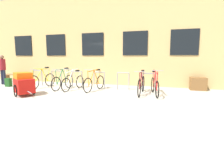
# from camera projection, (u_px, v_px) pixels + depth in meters

# --- Properties ---
(ground_plane) EXTENTS (42.00, 42.00, 0.00)m
(ground_plane) POSITION_uv_depth(u_px,v_px,m) (63.00, 96.00, 6.62)
(ground_plane) COLOR #B2ADA0
(storefront_building) EXTENTS (28.00, 7.39, 5.17)m
(storefront_building) POSITION_uv_depth(u_px,v_px,m) (111.00, 44.00, 12.84)
(storefront_building) COLOR tan
(storefront_building) RESTS_ON ground
(bike_rack) EXTENTS (6.61, 0.05, 0.84)m
(bike_rack) POSITION_uv_depth(u_px,v_px,m) (88.00, 78.00, 8.30)
(bike_rack) COLOR gray
(bike_rack) RESTS_ON ground
(bicycle_white) EXTENTS (0.44, 1.71, 1.04)m
(bicycle_white) POSITION_uv_depth(u_px,v_px,m) (73.00, 82.00, 7.90)
(bicycle_white) COLOR black
(bicycle_white) RESTS_ON ground
(bicycle_green) EXTENTS (0.44, 1.63, 1.05)m
(bicycle_green) POSITION_uv_depth(u_px,v_px,m) (63.00, 81.00, 8.06)
(bicycle_green) COLOR black
(bicycle_green) RESTS_ON ground
(bicycle_yellow) EXTENTS (0.44, 1.75, 1.05)m
(bicycle_yellow) POSITION_uv_depth(u_px,v_px,m) (42.00, 80.00, 8.46)
(bicycle_yellow) COLOR black
(bicycle_yellow) RESTS_ON ground
(bicycle_maroon) EXTENTS (0.44, 1.83, 1.02)m
(bicycle_maroon) POSITION_uv_depth(u_px,v_px,m) (141.00, 85.00, 6.98)
(bicycle_maroon) COLOR black
(bicycle_maroon) RESTS_ON ground
(bicycle_red) EXTENTS (0.50, 1.71, 1.07)m
(bicycle_red) POSITION_uv_depth(u_px,v_px,m) (155.00, 86.00, 6.81)
(bicycle_red) COLOR black
(bicycle_red) RESTS_ON ground
(bicycle_orange) EXTENTS (0.50, 1.69, 1.03)m
(bicycle_orange) POSITION_uv_depth(u_px,v_px,m) (94.00, 82.00, 7.70)
(bicycle_orange) COLOR black
(bicycle_orange) RESTS_ON ground
(bike_trailer) EXTENTS (1.39, 1.05, 0.95)m
(bike_trailer) POSITION_uv_depth(u_px,v_px,m) (24.00, 83.00, 6.69)
(bike_trailer) COLOR red
(bike_trailer) RESTS_ON ground
(wooden_bench) EXTENTS (1.47, 0.40, 0.49)m
(wooden_bench) POSITION_uv_depth(u_px,v_px,m) (14.00, 76.00, 10.38)
(wooden_bench) COLOR olive
(wooden_bench) RESTS_ON ground
(person_by_bench) EXTENTS (0.36, 0.32, 1.66)m
(person_by_bench) POSITION_uv_depth(u_px,v_px,m) (3.00, 68.00, 9.32)
(person_by_bench) COLOR #1E2338
(person_by_bench) RESTS_ON ground
(backpack) EXTENTS (0.29, 0.21, 0.44)m
(backpack) POSITION_uv_depth(u_px,v_px,m) (8.00, 82.00, 8.76)
(backpack) COLOR #1E4C1E
(backpack) RESTS_ON ground
(planter_box) EXTENTS (0.70, 0.44, 0.60)m
(planter_box) POSITION_uv_depth(u_px,v_px,m) (198.00, 84.00, 7.81)
(planter_box) COLOR brown
(planter_box) RESTS_ON ground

